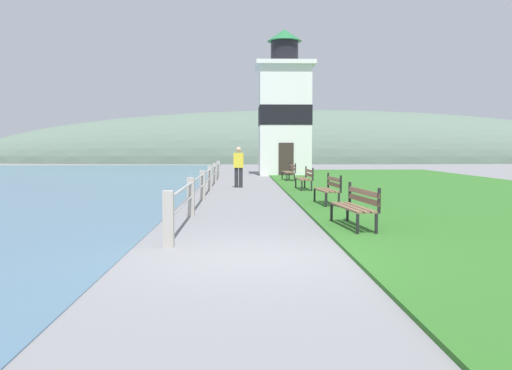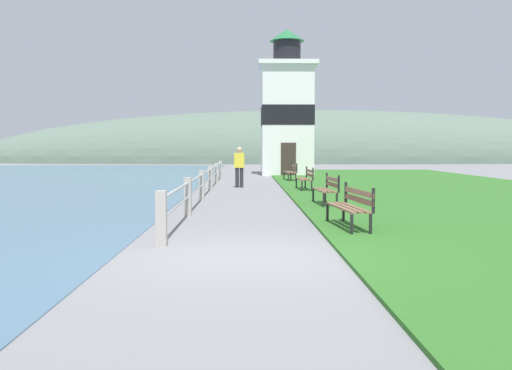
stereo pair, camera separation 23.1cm
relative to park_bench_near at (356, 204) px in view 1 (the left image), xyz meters
The scene contains 10 objects.
ground_plane 3.76m from the park_bench_near, 126.82° to the right, with size 160.00×160.00×0.00m, color slate.
grass_verge 11.77m from the park_bench_near, 63.21° to the left, with size 12.00×40.41×0.06m.
seawall_railing 9.69m from the park_bench_near, 112.16° to the left, with size 0.18×22.08×0.97m.
park_bench_near is the anchor object (origin of this frame).
park_bench_midway 4.79m from the park_bench_near, 87.88° to the left, with size 0.58×1.69×0.94m.
park_bench_far 10.71m from the park_bench_near, 89.15° to the left, with size 0.53×1.86×0.94m.
park_bench_by_lighthouse 17.13m from the park_bench_near, 89.72° to the left, with size 0.58×1.89×0.94m.
lighthouse 24.03m from the park_bench_near, 89.27° to the left, with size 3.56×3.56×8.98m.
person_strolling 12.89m from the park_bench_near, 101.20° to the left, with size 0.43×0.25×1.74m.
distant_hillside 54.28m from the park_bench_near, 83.90° to the left, with size 80.00×16.00×12.00m.
Camera 1 is at (-0.18, -8.77, 1.71)m, focal length 40.00 mm.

